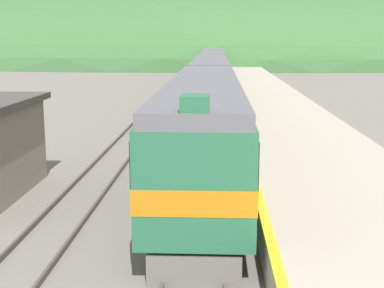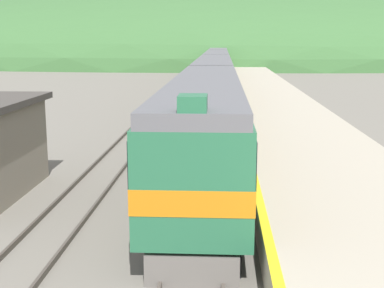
{
  "view_description": "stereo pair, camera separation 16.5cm",
  "coord_description": "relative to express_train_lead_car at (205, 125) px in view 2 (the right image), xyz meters",
  "views": [
    {
      "loc": [
        0.48,
        8.48,
        5.63
      ],
      "look_at": [
        -0.27,
        24.79,
        2.38
      ],
      "focal_mm": 50.0,
      "sensor_mm": 36.0,
      "label": 1
    },
    {
      "loc": [
        0.64,
        8.49,
        5.63
      ],
      "look_at": [
        -0.27,
        24.79,
        2.38
      ],
      "focal_mm": 50.0,
      "sensor_mm": 36.0,
      "label": 2
    }
  ],
  "objects": [
    {
      "name": "carriage_fifth",
      "position": [
        0.0,
        86.17,
        -0.01
      ],
      "size": [
        2.83,
        20.69,
        4.03
      ],
      "color": "black",
      "rests_on": "ground"
    },
    {
      "name": "carriage_fourth",
      "position": [
        0.0,
        64.6,
        -0.01
      ],
      "size": [
        2.83,
        20.69,
        4.03
      ],
      "color": "black",
      "rests_on": "ground"
    },
    {
      "name": "platform",
      "position": [
        4.66,
        20.44,
        -1.71
      ],
      "size": [
        6.03,
        140.0,
        1.0
      ],
      "color": "#B2A893",
      "rests_on": "ground"
    },
    {
      "name": "track_siding",
      "position": [
        -4.3,
        40.44,
        -2.13
      ],
      "size": [
        1.52,
        180.0,
        0.16
      ],
      "color": "#4C443D",
      "rests_on": "ground"
    },
    {
      "name": "track_main",
      "position": [
        0.0,
        40.44,
        -2.13
      ],
      "size": [
        1.52,
        180.0,
        0.16
      ],
      "color": "#4C443D",
      "rests_on": "ground"
    },
    {
      "name": "carriage_third",
      "position": [
        0.0,
        43.03,
        -0.01
      ],
      "size": [
        2.83,
        20.69,
        4.03
      ],
      "color": "black",
      "rests_on": "ground"
    },
    {
      "name": "express_train_lead_car",
      "position": [
        0.0,
        0.0,
        0.0
      ],
      "size": [
        2.84,
        20.02,
        4.39
      ],
      "color": "black",
      "rests_on": "ground"
    },
    {
      "name": "carriage_second",
      "position": [
        0.0,
        21.47,
        -0.01
      ],
      "size": [
        2.83,
        20.69,
        4.03
      ],
      "color": "black",
      "rests_on": "ground"
    },
    {
      "name": "distant_hills",
      "position": [
        0.0,
        116.91,
        -2.21
      ],
      "size": [
        226.62,
        101.98,
        33.43
      ],
      "color": "#3D6B38",
      "rests_on": "ground"
    }
  ]
}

